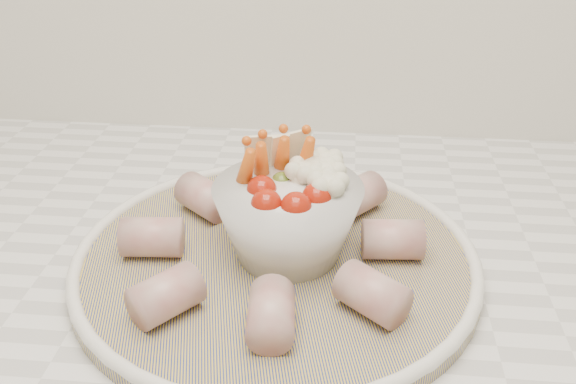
# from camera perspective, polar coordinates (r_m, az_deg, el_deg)

# --- Properties ---
(serving_platter) EXTENTS (0.44, 0.44, 0.02)m
(serving_platter) POSITION_cam_1_polar(r_m,az_deg,el_deg) (0.59, -1.08, -5.95)
(serving_platter) COLOR navy
(serving_platter) RESTS_ON kitchen_counter
(veggie_bowl) EXTENTS (0.13, 0.13, 0.11)m
(veggie_bowl) POSITION_cam_1_polar(r_m,az_deg,el_deg) (0.57, 0.12, -1.94)
(veggie_bowl) COLOR silver
(veggie_bowl) RESTS_ON serving_platter
(cured_meat_rolls) EXTENTS (0.27, 0.28, 0.04)m
(cured_meat_rolls) POSITION_cam_1_polar(r_m,az_deg,el_deg) (0.58, -1.18, -4.10)
(cured_meat_rolls) COLOR #A54F4B
(cured_meat_rolls) RESTS_ON serving_platter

